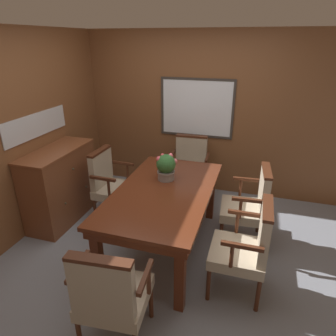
{
  "coord_description": "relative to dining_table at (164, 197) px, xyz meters",
  "views": [
    {
      "loc": [
        0.97,
        -2.72,
        2.3
      ],
      "look_at": [
        0.06,
        0.23,
        0.97
      ],
      "focal_mm": 32.0,
      "sensor_mm": 36.0,
      "label": 1
    }
  ],
  "objects": [
    {
      "name": "chair_right_far",
      "position": [
        0.93,
        0.41,
        -0.14
      ],
      "size": [
        0.55,
        0.59,
        0.98
      ],
      "rotation": [
        0.0,
        0.0,
        -1.5
      ],
      "color": "#472314",
      "rests_on": "ground_plane"
    },
    {
      "name": "dining_table",
      "position": [
        0.0,
        0.0,
        0.0
      ],
      "size": [
        1.03,
        1.83,
        0.77
      ],
      "color": "#562614",
      "rests_on": "ground_plane"
    },
    {
      "name": "wall_left",
      "position": [
        -1.79,
        -0.08,
        0.55
      ],
      "size": [
        0.08,
        7.2,
        2.45
      ],
      "color": "brown",
      "rests_on": "ground_plane"
    },
    {
      "name": "chair_left_far",
      "position": [
        -0.89,
        0.43,
        -0.14
      ],
      "size": [
        0.53,
        0.57,
        0.98
      ],
      "rotation": [
        0.0,
        0.0,
        1.55
      ],
      "color": "#472314",
      "rests_on": "ground_plane"
    },
    {
      "name": "ground_plane",
      "position": [
        -0.06,
        -0.08,
        -0.67
      ],
      "size": [
        14.0,
        14.0,
        0.0
      ],
      "primitive_type": "plane",
      "color": "gray"
    },
    {
      "name": "chair_head_far",
      "position": [
        -0.01,
        1.29,
        -0.14
      ],
      "size": [
        0.59,
        0.54,
        0.98
      ],
      "rotation": [
        0.0,
        0.0,
        0.06
      ],
      "color": "#472314",
      "rests_on": "ground_plane"
    },
    {
      "name": "chair_right_near",
      "position": [
        0.94,
        -0.41,
        -0.14
      ],
      "size": [
        0.51,
        0.57,
        0.98
      ],
      "rotation": [
        0.0,
        0.0,
        -1.57
      ],
      "color": "#472314",
      "rests_on": "ground_plane"
    },
    {
      "name": "chair_head_near",
      "position": [
        -0.0,
        -1.3,
        -0.14
      ],
      "size": [
        0.6,
        0.56,
        0.98
      ],
      "rotation": [
        0.0,
        0.0,
        3.24
      ],
      "color": "#472314",
      "rests_on": "ground_plane"
    },
    {
      "name": "wall_back",
      "position": [
        -0.06,
        1.71,
        0.55
      ],
      "size": [
        7.2,
        0.08,
        2.45
      ],
      "color": "brown",
      "rests_on": "ground_plane"
    },
    {
      "name": "sideboard_cabinet",
      "position": [
        -1.53,
        0.21,
        -0.17
      ],
      "size": [
        0.47,
        1.11,
        1.0
      ],
      "color": "brown",
      "rests_on": "ground_plane"
    },
    {
      "name": "potted_plant",
      "position": [
        -0.06,
        0.27,
        0.26
      ],
      "size": [
        0.25,
        0.24,
        0.32
      ],
      "color": "gray",
      "rests_on": "dining_table"
    }
  ]
}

